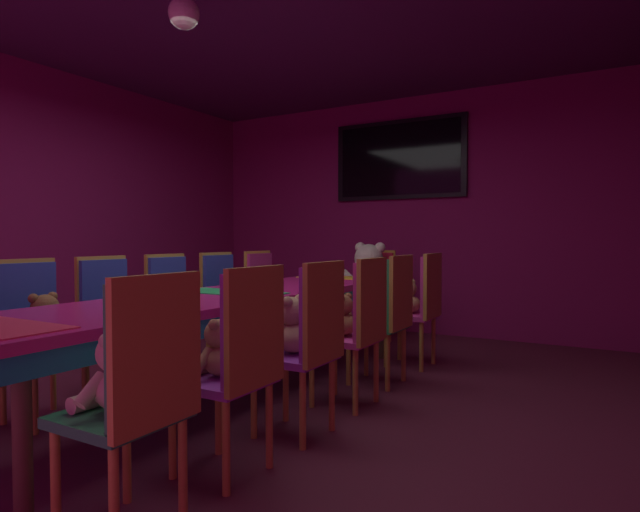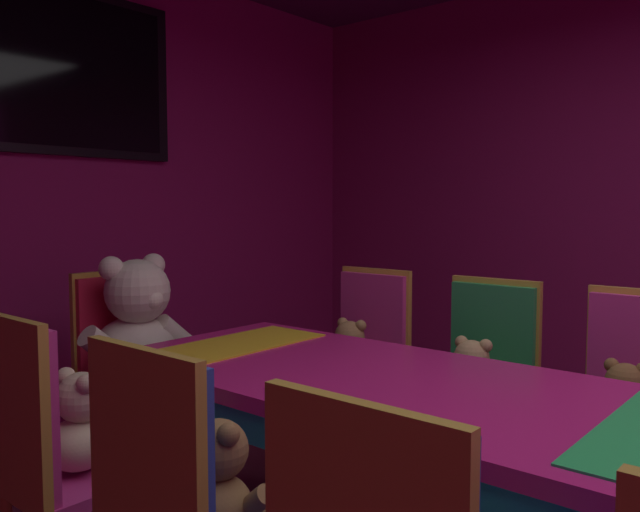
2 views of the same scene
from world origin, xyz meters
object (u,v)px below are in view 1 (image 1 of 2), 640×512
at_px(teddy_left_2, 123,316).
at_px(chair_right_4, 392,307).
at_px(chair_right_3, 361,317).
at_px(teddy_left_1, 46,324).
at_px(chair_left_4, 223,295).
at_px(teddy_right_5, 408,299).
at_px(chair_right_5, 424,298).
at_px(teddy_left_3, 185,304).
at_px(king_teddy_bear, 368,276).
at_px(throne_chair, 375,286).
at_px(teddy_right_4, 374,307).
at_px(teddy_left_5, 276,290).
at_px(teddy_right_3, 342,318).
at_px(chair_right_0, 143,380).
at_px(teddy_right_2, 290,329).
at_px(teddy_right_1, 218,351).
at_px(chair_left_1, 31,322).
at_px(teddy_left_4, 235,296).
at_px(teddy_right_0, 116,377).
at_px(wall_tv, 399,160).
at_px(chair_right_1, 242,351).
at_px(chair_left_3, 172,302).
at_px(chair_left_5, 264,289).
at_px(pendant_light, 184,13).
at_px(chair_left_2, 109,311).
at_px(chair_right_2, 312,332).
at_px(banquet_table, 231,305).

distance_m(teddy_left_2, chair_right_4, 1.95).
bearing_deg(chair_right_3, teddy_left_1, 37.98).
relative_size(chair_left_4, teddy_right_5, 3.15).
height_order(teddy_left_2, chair_right_5, chair_right_5).
xyz_separation_m(teddy_left_3, king_teddy_bear, (0.69, 1.97, 0.13)).
bearing_deg(throne_chair, teddy_right_4, 23.84).
relative_size(teddy_left_5, teddy_right_3, 1.14).
height_order(chair_right_0, teddy_right_2, chair_right_0).
bearing_deg(teddy_right_1, teddy_left_2, -23.08).
distance_m(chair_left_1, chair_right_0, 1.75).
relative_size(teddy_left_3, king_teddy_bear, 0.50).
distance_m(teddy_left_5, king_teddy_bear, 1.00).
xyz_separation_m(chair_left_4, teddy_right_5, (1.53, 0.65, -0.01)).
bearing_deg(teddy_left_4, teddy_right_0, -60.30).
relative_size(teddy_left_1, chair_right_0, 0.35).
height_order(chair_right_0, throne_chair, same).
distance_m(chair_right_3, wall_tv, 3.28).
height_order(chair_right_1, chair_right_4, same).
bearing_deg(teddy_right_2, chair_left_3, -21.43).
relative_size(chair_left_1, chair_left_4, 1.00).
xyz_separation_m(teddy_right_0, teddy_right_2, (0.03, 1.16, 0.01)).
bearing_deg(chair_right_4, teddy_right_5, -79.99).
distance_m(teddy_left_1, throne_chair, 3.38).
distance_m(chair_left_4, teddy_right_3, 1.65).
bearing_deg(teddy_right_2, teddy_left_4, -41.34).
relative_size(teddy_left_4, chair_right_1, 0.34).
bearing_deg(teddy_right_4, chair_left_5, -23.15).
height_order(chair_left_4, chair_right_5, same).
bearing_deg(chair_left_5, chair_left_3, -89.98).
bearing_deg(chair_right_4, teddy_right_0, 86.44).
distance_m(chair_left_1, teddy_left_4, 1.80).
xyz_separation_m(chair_right_4, teddy_right_4, (-0.14, -0.00, -0.01)).
relative_size(teddy_left_2, teddy_right_3, 0.92).
relative_size(teddy_left_2, chair_right_5, 0.28).
distance_m(teddy_left_1, king_teddy_bear, 3.22).
xyz_separation_m(teddy_right_1, chair_right_4, (0.14, 1.80, 0.02)).
xyz_separation_m(chair_left_1, chair_right_5, (1.68, 2.45, 0.00)).
height_order(chair_left_3, chair_left_5, same).
xyz_separation_m(teddy_right_2, pendant_light, (-0.83, 0.03, 1.95)).
height_order(chair_left_2, chair_right_2, same).
bearing_deg(chair_right_1, chair_left_3, -35.66).
xyz_separation_m(teddy_right_1, chair_right_5, (0.17, 2.46, 0.02)).
distance_m(banquet_table, king_teddy_bear, 2.25).
bearing_deg(teddy_right_3, chair_right_2, 102.70).
distance_m(chair_left_5, wall_tv, 2.30).
bearing_deg(chair_right_5, teddy_right_5, -0.00).
xyz_separation_m(teddy_left_3, throne_chair, (0.69, 2.13, 0.01)).
relative_size(chair_right_1, king_teddy_bear, 1.52).
distance_m(chair_left_4, throne_chair, 1.73).
xyz_separation_m(chair_left_3, teddy_right_0, (1.51, -1.77, -0.01)).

